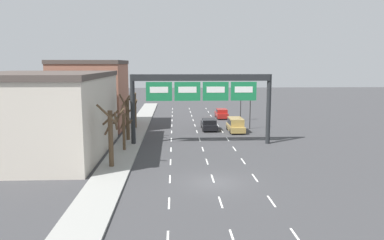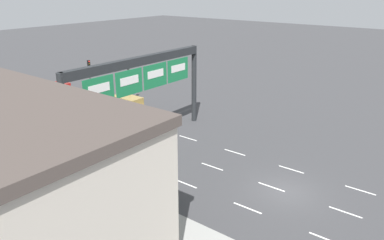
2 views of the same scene
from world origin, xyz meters
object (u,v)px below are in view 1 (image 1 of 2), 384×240
Objects in this scene: tree_bare_third at (135,109)px; sign_gantry at (201,90)px; tree_bare_furthest at (111,133)px; traffic_light_mid_block at (241,101)px; tree_bare_second at (124,128)px; traffic_light_near_gantry at (250,103)px; suv_gold at (236,124)px; car_black at (209,124)px; car_red at (222,113)px; tree_bare_closest at (128,115)px.

sign_gantry is at bearing -51.34° from tree_bare_third.
tree_bare_third is 19.38m from tree_bare_furthest.
traffic_light_mid_block is 0.93× the size of tree_bare_second.
traffic_light_near_gantry is 24.12m from tree_bare_furthest.
suv_gold is 1.02× the size of tree_bare_second.
car_black is 9.62m from traffic_light_mid_block.
car_red is at bearing 73.99° from car_black.
tree_bare_closest is 0.96× the size of tree_bare_third.
tree_bare_furthest is (-0.04, -11.26, 0.02)m from tree_bare_closest.
car_black is 10.28m from tree_bare_third.
traffic_light_mid_block reaches higher than car_black.
tree_bare_second is (0.20, -5.15, -0.66)m from tree_bare_closest.
suv_gold is 3.73m from car_black.
sign_gantry is at bearing -127.71° from traffic_light_near_gantry.
sign_gantry reaches higher than traffic_light_near_gantry.
tree_bare_furthest is at bearing -90.22° from tree_bare_closest.
traffic_light_mid_block is (2.56, -3.02, 2.30)m from car_red.
tree_bare_closest reaches higher than tree_bare_second.
tree_bare_second is at bearing -160.19° from sign_gantry.
sign_gantry reaches higher than car_black.
tree_bare_second is (-15.27, -19.42, -0.78)m from traffic_light_mid_block.
sign_gantry reaches higher than traffic_light_mid_block.
traffic_light_mid_block is at bearing 90.22° from traffic_light_near_gantry.
car_red is at bearing 130.34° from traffic_light_mid_block.
traffic_light_mid_block is at bearing 42.69° from tree_bare_closest.
tree_bare_closest is at bearing 89.78° from tree_bare_furthest.
car_black is 0.95× the size of traffic_light_near_gantry.
tree_bare_furthest is at bearing -129.04° from suv_gold.
tree_bare_third is at bearing -158.44° from traffic_light_mid_block.
tree_bare_third is at bearing 172.39° from car_black.
tree_bare_closest is at bearing -155.17° from traffic_light_near_gantry.
traffic_light_mid_block is at bearing 53.33° from car_black.
car_black is 0.86× the size of tree_bare_third.
traffic_light_near_gantry is (2.29, 2.10, 2.58)m from suv_gold.
tree_bare_furthest reaches higher than tree_bare_closest.
traffic_light_near_gantry is at bearing 3.98° from car_black.
car_red is 0.82× the size of tree_bare_closest.
suv_gold is at bearing -103.85° from traffic_light_mid_block.
tree_bare_third reaches higher than car_red.
car_black is at bearing -106.01° from car_red.
car_red is 10.93m from car_black.
traffic_light_mid_block is 0.81× the size of tree_bare_closest.
car_red is at bearing 60.47° from tree_bare_second.
sign_gantry is at bearing -100.60° from car_black.
tree_bare_furthest is (0.06, -19.38, 0.27)m from tree_bare_third.
sign_gantry is 3.23× the size of suv_gold.
traffic_light_mid_block is at bearing 66.27° from sign_gantry.
tree_bare_closest is (-12.91, -17.29, 2.18)m from car_red.
traffic_light_mid_block is (2.27, 9.20, 2.11)m from suv_gold.
car_black is at bearing 34.43° from tree_bare_closest.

